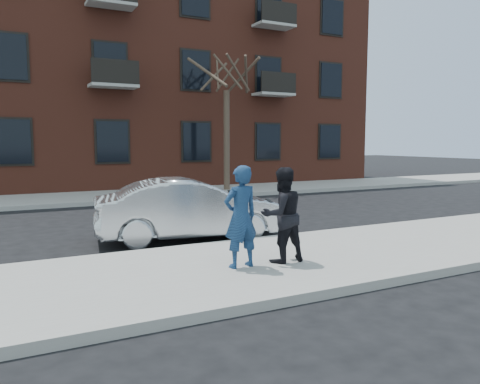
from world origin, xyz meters
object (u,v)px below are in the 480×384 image
man_hoodie (241,217)px  man_peacoat (282,215)px  silver_sedan (191,209)px  street_tree (226,62)px

man_hoodie → man_peacoat: size_ratio=1.03×
silver_sedan → man_hoodie: man_hoodie is taller
street_tree → man_hoodie: bearing=-114.4°
silver_sedan → man_hoodie: size_ratio=2.50×
street_tree → silver_sedan: 10.80m
man_hoodie → street_tree: bearing=-119.7°
man_peacoat → street_tree: bearing=-111.8°
man_hoodie → man_peacoat: 0.79m
street_tree → man_peacoat: bearing=-111.0°
silver_sedan → man_peacoat: 3.12m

